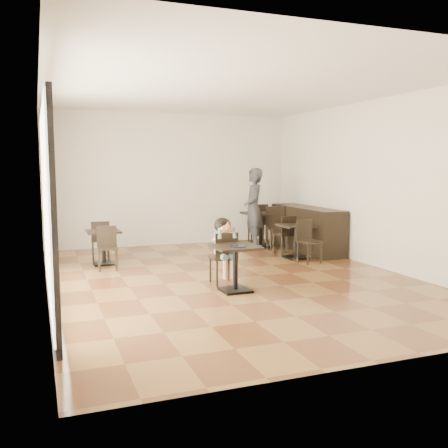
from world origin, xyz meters
name	(u,v)px	position (x,y,z in m)	size (l,w,h in m)	color
floor	(231,278)	(0.00, 0.00, 0.00)	(6.00, 8.00, 0.01)	brown
ceiling	(231,89)	(0.00, 0.00, 3.20)	(6.00, 8.00, 0.01)	white
wall_back	(171,179)	(0.00, 4.00, 1.60)	(6.00, 0.01, 3.20)	beige
wall_front	(384,203)	(0.00, -4.00, 1.60)	(6.00, 0.01, 3.20)	beige
wall_left	(43,189)	(-3.00, 0.00, 1.60)	(0.01, 8.00, 3.20)	beige
wall_right	(377,184)	(3.00, 0.00, 1.60)	(0.01, 8.00, 3.20)	beige
storefront_window	(46,205)	(-2.97, -0.50, 1.40)	(0.04, 4.50, 2.60)	white
child_table	(235,269)	(-0.26, -0.86, 0.36)	(0.68, 0.68, 0.72)	black
child_chair	(223,258)	(-0.26, -0.31, 0.43)	(0.39, 0.39, 0.86)	black
child	(223,251)	(-0.26, -0.31, 0.54)	(0.39, 0.54, 1.09)	gray
plate	(238,246)	(-0.26, -0.96, 0.73)	(0.24, 0.24, 0.01)	black
pizza_slice	(227,229)	(-0.26, -0.50, 0.94)	(0.25, 0.19, 0.06)	#CFC078
adult_patron	(254,209)	(1.59, 2.61, 0.94)	(0.69, 0.45, 1.88)	#333337
cafe_table_mid	(296,242)	(1.96, 1.27, 0.35)	(0.67, 0.67, 0.71)	black
cafe_table_left	(104,247)	(-1.90, 2.02, 0.34)	(0.64, 0.64, 0.67)	black
cafe_table_back	(261,230)	(1.91, 2.91, 0.41)	(0.78, 0.78, 0.82)	black
chair_mid_a	(284,235)	(1.97, 1.82, 0.43)	(0.38, 0.38, 0.85)	black
chair_mid_b	(309,242)	(1.97, 0.72, 0.43)	(0.38, 0.38, 0.85)	black
chair_left_a	(100,240)	(-1.90, 2.57, 0.41)	(0.36, 0.36, 0.81)	black
chair_left_b	(107,248)	(-1.90, 1.47, 0.41)	(0.36, 0.36, 0.81)	black
chair_back_a	(257,223)	(2.08, 3.46, 0.49)	(0.44, 0.44, 0.99)	black
chair_back_b	(277,228)	(2.08, 2.36, 0.49)	(0.44, 0.44, 0.99)	black
service_counter	(307,229)	(2.65, 2.00, 0.50)	(0.60, 2.40, 1.00)	black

